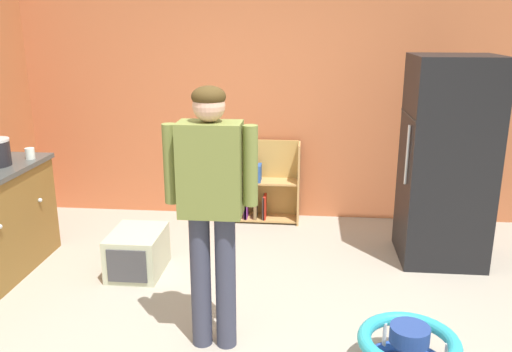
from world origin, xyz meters
name	(u,v)px	position (x,y,z in m)	size (l,w,h in m)	color
ground_plane	(245,330)	(0.00, 0.00, 0.00)	(12.00, 12.00, 0.00)	#A59B8D
back_wall	(270,91)	(0.00, 2.33, 1.35)	(5.20, 0.06, 2.70)	#C16840
refrigerator	(447,161)	(1.59, 1.35, 0.89)	(0.73, 0.68, 1.78)	black
bookshelf	(257,187)	(-0.12, 2.14, 0.36)	(0.80, 0.28, 0.85)	tan
standing_person	(211,198)	(-0.18, -0.17, 1.01)	(0.57, 0.22, 1.68)	#383B4F
baby_walker	(408,351)	(1.02, -0.38, 0.16)	(0.60, 0.60, 0.32)	#254DB6
pet_carrier	(137,252)	(-1.00, 0.80, 0.18)	(0.42, 0.55, 0.36)	beige
white_cup	(30,153)	(-1.98, 1.05, 0.95)	(0.08, 0.08, 0.10)	white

